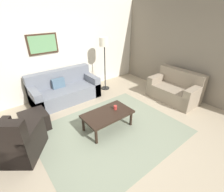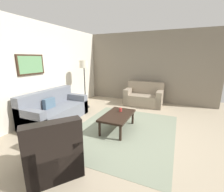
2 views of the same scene
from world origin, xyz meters
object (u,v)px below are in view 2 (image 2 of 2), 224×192
object	(u,v)px
ottoman	(48,138)
armchair_leather	(53,155)
lamp_standing	(84,69)
framed_artwork	(31,65)
cup	(120,110)
coffee_table	(118,116)
couch_loveseat	(144,97)
couch_main	(54,111)

from	to	relation	value
ottoman	armchair_leather	bearing A→B (deg)	-128.25
armchair_leather	ottoman	bearing A→B (deg)	51.75
lamp_standing	framed_artwork	size ratio (longest dim) A/B	2.12
ottoman	cup	xyz separation A→B (m)	(1.55, -1.02, 0.26)
armchair_leather	coffee_table	world-z (taller)	armchair_leather
ottoman	lamp_standing	size ratio (longest dim) A/B	0.33
ottoman	framed_artwork	bearing A→B (deg)	55.91
couch_loveseat	ottoman	size ratio (longest dim) A/B	2.51
coffee_table	lamp_standing	size ratio (longest dim) A/B	0.64
coffee_table	lamp_standing	xyz separation A→B (m)	(1.23, 1.77, 1.05)
couch_main	coffee_table	distance (m)	1.94
armchair_leather	lamp_standing	world-z (taller)	lamp_standing
couch_loveseat	lamp_standing	xyz separation A→B (m)	(-1.23, 1.91, 1.11)
coffee_table	lamp_standing	bearing A→B (deg)	55.06
couch_loveseat	coffee_table	xyz separation A→B (m)	(-2.46, 0.15, 0.06)
coffee_table	framed_artwork	bearing A→B (deg)	100.30
couch_main	cup	xyz separation A→B (m)	(0.42, -1.92, 0.16)
couch_main	cup	size ratio (longest dim) A/B	20.46
armchair_leather	couch_main	bearing A→B (deg)	43.36
couch_main	lamp_standing	bearing A→B (deg)	-6.63
cup	lamp_standing	world-z (taller)	lamp_standing
couch_main	lamp_standing	size ratio (longest dim) A/B	1.13
framed_artwork	coffee_table	bearing A→B (deg)	-79.70
coffee_table	framed_artwork	size ratio (longest dim) A/B	1.36
couch_loveseat	cup	xyz separation A→B (m)	(-2.23, 0.16, 0.16)
armchair_leather	cup	world-z (taller)	armchair_leather
couch_main	framed_artwork	size ratio (longest dim) A/B	2.41
couch_loveseat	lamp_standing	distance (m)	2.53
couch_loveseat	cup	distance (m)	2.24
lamp_standing	framed_artwork	xyz separation A→B (m)	(-1.66, 0.58, 0.21)
couch_main	couch_loveseat	world-z (taller)	same
ottoman	lamp_standing	bearing A→B (deg)	16.16
cup	framed_artwork	size ratio (longest dim) A/B	0.12
ottoman	cup	world-z (taller)	cup
couch_main	cup	bearing A→B (deg)	-77.74
couch_loveseat	armchair_leather	distance (m)	4.32
armchair_leather	lamp_standing	distance (m)	3.54
couch_loveseat	armchair_leather	size ratio (longest dim) A/B	1.25
couch_main	framed_artwork	bearing A→B (deg)	120.33
cup	couch_main	bearing A→B (deg)	102.26
couch_loveseat	cup	size ratio (longest dim) A/B	14.84
armchair_leather	ottoman	xyz separation A→B (m)	(0.51, 0.65, -0.11)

